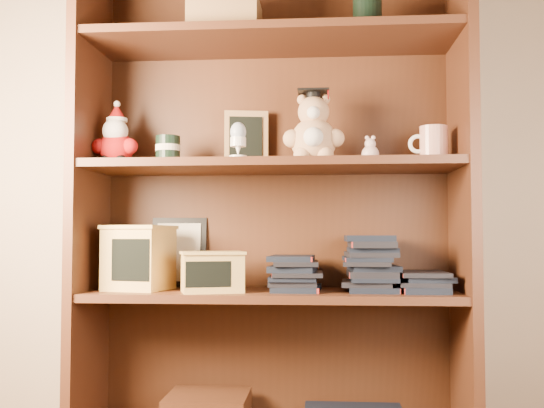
% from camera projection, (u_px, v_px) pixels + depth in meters
% --- Properties ---
extents(bookcase, '(1.20, 0.35, 1.60)m').
position_uv_depth(bookcase, '(272.00, 218.00, 2.03)').
color(bookcase, '#4B2615').
rests_on(bookcase, ground).
extents(shelf_lower, '(1.14, 0.33, 0.02)m').
position_uv_depth(shelf_lower, '(272.00, 295.00, 1.97)').
color(shelf_lower, '#4B2615').
rests_on(shelf_lower, ground).
extents(shelf_upper, '(1.14, 0.33, 0.02)m').
position_uv_depth(shelf_upper, '(272.00, 167.00, 1.99)').
color(shelf_upper, '#4B2615').
rests_on(shelf_upper, ground).
extents(santa_plush, '(0.15, 0.11, 0.21)m').
position_uv_depth(santa_plush, '(116.00, 140.00, 2.03)').
color(santa_plush, '#A50F0F').
rests_on(santa_plush, shelf_upper).
extents(teachers_tin, '(0.08, 0.08, 0.09)m').
position_uv_depth(teachers_tin, '(168.00, 150.00, 2.02)').
color(teachers_tin, black).
rests_on(teachers_tin, shelf_upper).
extents(chalkboard_plaque, '(0.15, 0.09, 0.19)m').
position_uv_depth(chalkboard_plaque, '(246.00, 140.00, 2.12)').
color(chalkboard_plaque, '#9E7547').
rests_on(chalkboard_plaque, shelf_upper).
extents(egg_cup, '(0.05, 0.05, 0.12)m').
position_uv_depth(egg_cup, '(238.00, 140.00, 1.93)').
color(egg_cup, white).
rests_on(egg_cup, shelf_upper).
extents(grad_teddy_bear, '(0.19, 0.16, 0.23)m').
position_uv_depth(grad_teddy_bear, '(314.00, 134.00, 1.98)').
color(grad_teddy_bear, tan).
rests_on(grad_teddy_bear, shelf_upper).
extents(pink_figurine, '(0.05, 0.05, 0.08)m').
position_uv_depth(pink_figurine, '(370.00, 152.00, 1.97)').
color(pink_figurine, beige).
rests_on(pink_figurine, shelf_upper).
extents(teacher_mug, '(0.12, 0.09, 0.11)m').
position_uv_depth(teacher_mug, '(433.00, 144.00, 1.95)').
color(teacher_mug, silver).
rests_on(teacher_mug, shelf_upper).
extents(certificate_frame, '(0.19, 0.05, 0.23)m').
position_uv_depth(certificate_frame, '(179.00, 252.00, 2.14)').
color(certificate_frame, black).
rests_on(certificate_frame, shelf_lower).
extents(treats_box, '(0.22, 0.22, 0.20)m').
position_uv_depth(treats_box, '(139.00, 257.00, 2.01)').
color(treats_box, '#D9AF59').
rests_on(treats_box, shelf_lower).
extents(pencils_box, '(0.22, 0.18, 0.12)m').
position_uv_depth(pencils_box, '(212.00, 271.00, 1.92)').
color(pencils_box, '#D9AF59').
rests_on(pencils_box, shelf_lower).
extents(book_stack_left, '(0.14, 0.20, 0.11)m').
position_uv_depth(book_stack_left, '(295.00, 273.00, 1.97)').
color(book_stack_left, black).
rests_on(book_stack_left, shelf_lower).
extents(book_stack_mid, '(0.14, 0.20, 0.18)m').
position_uv_depth(book_stack_mid, '(370.00, 263.00, 1.95)').
color(book_stack_mid, black).
rests_on(book_stack_mid, shelf_lower).
extents(book_stack_right, '(0.14, 0.20, 0.06)m').
position_uv_depth(book_stack_right, '(423.00, 281.00, 1.94)').
color(book_stack_right, black).
rests_on(book_stack_right, shelf_lower).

